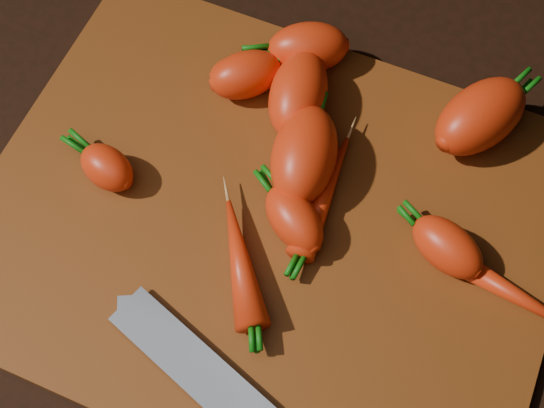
% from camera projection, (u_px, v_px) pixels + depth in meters
% --- Properties ---
extents(ground, '(2.00, 2.00, 0.01)m').
position_uv_depth(ground, '(268.00, 230.00, 0.67)').
color(ground, black).
extents(cutting_board, '(0.50, 0.40, 0.01)m').
position_uv_depth(cutting_board, '(268.00, 225.00, 0.66)').
color(cutting_board, '#64300F').
rests_on(cutting_board, ground).
extents(carrot_0, '(0.08, 0.08, 0.04)m').
position_uv_depth(carrot_0, '(246.00, 75.00, 0.70)').
color(carrot_0, red).
rests_on(carrot_0, cutting_board).
extents(carrot_1, '(0.06, 0.05, 0.04)m').
position_uv_depth(carrot_1, '(107.00, 168.00, 0.66)').
color(carrot_1, red).
rests_on(carrot_1, cutting_board).
extents(carrot_2, '(0.07, 0.10, 0.05)m').
position_uv_depth(carrot_2, '(298.00, 94.00, 0.68)').
color(carrot_2, red).
rests_on(carrot_2, cutting_board).
extents(carrot_3, '(0.07, 0.11, 0.06)m').
position_uv_depth(carrot_3, '(304.00, 155.00, 0.65)').
color(carrot_3, red).
rests_on(carrot_3, cutting_board).
extents(carrot_4, '(0.09, 0.08, 0.05)m').
position_uv_depth(carrot_4, '(308.00, 48.00, 0.71)').
color(carrot_4, red).
rests_on(carrot_4, cutting_board).
extents(carrot_5, '(0.06, 0.06, 0.03)m').
position_uv_depth(carrot_5, '(239.00, 74.00, 0.70)').
color(carrot_5, red).
rests_on(carrot_5, cutting_board).
extents(carrot_6, '(0.08, 0.06, 0.04)m').
position_uv_depth(carrot_6, '(447.00, 247.00, 0.63)').
color(carrot_6, red).
rests_on(carrot_6, cutting_board).
extents(carrot_7, '(0.03, 0.12, 0.03)m').
position_uv_depth(carrot_7, '(324.00, 195.00, 0.65)').
color(carrot_7, red).
rests_on(carrot_7, cutting_board).
extents(carrot_8, '(0.12, 0.04, 0.02)m').
position_uv_depth(carrot_8, '(522.00, 299.00, 0.62)').
color(carrot_8, red).
rests_on(carrot_8, cutting_board).
extents(carrot_9, '(0.09, 0.11, 0.03)m').
position_uv_depth(carrot_9, '(240.00, 262.00, 0.63)').
color(carrot_9, red).
rests_on(carrot_9, cutting_board).
extents(carrot_10, '(0.10, 0.11, 0.06)m').
position_uv_depth(carrot_10, '(480.00, 116.00, 0.67)').
color(carrot_10, red).
rests_on(carrot_10, cutting_board).
extents(carrot_11, '(0.08, 0.07, 0.04)m').
position_uv_depth(carrot_11, '(294.00, 219.00, 0.64)').
color(carrot_11, red).
rests_on(carrot_11, cutting_board).
extents(knife, '(0.33, 0.13, 0.02)m').
position_uv_depth(knife, '(236.00, 404.00, 0.58)').
color(knife, gray).
rests_on(knife, cutting_board).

